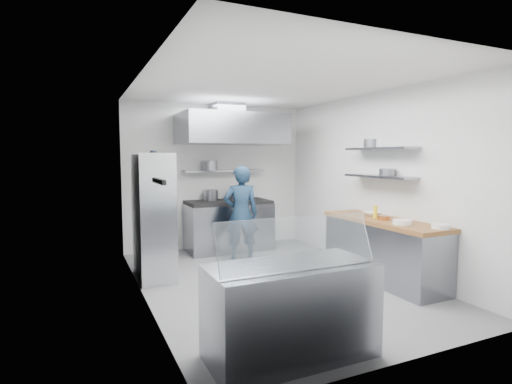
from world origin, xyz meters
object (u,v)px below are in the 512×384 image
gas_range (229,227)px  chef (241,214)px  wire_rack (153,216)px  display_case (291,311)px

gas_range → chef: bearing=-95.9°
chef → wire_rack: wire_rack is taller
chef → wire_rack: 1.59m
chef → display_case: size_ratio=1.09×
chef → display_case: 3.38m
gas_range → wire_rack: bearing=-143.1°
chef → display_case: bearing=90.1°
chef → display_case: (-0.85, -3.25, -0.40)m
gas_range → display_case: 4.21m
wire_rack → display_case: 3.00m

